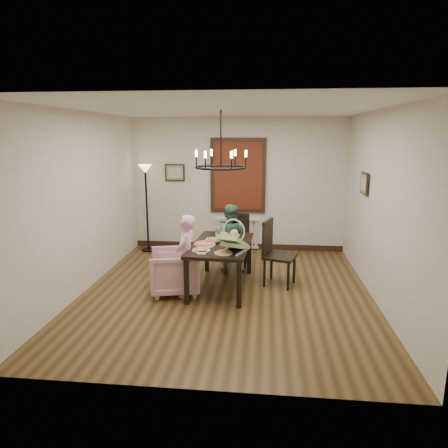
% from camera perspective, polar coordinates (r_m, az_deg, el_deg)
% --- Properties ---
extents(room_shell, '(4.51, 5.00, 2.81)m').
position_cam_1_polar(room_shell, '(6.39, 0.67, 3.28)').
color(room_shell, brown).
rests_on(room_shell, ground).
extents(dining_table, '(0.98, 1.63, 0.74)m').
position_cam_1_polar(dining_table, '(6.40, -0.42, -3.51)').
color(dining_table, black).
rests_on(dining_table, room_shell).
extents(chair_far, '(0.45, 0.45, 0.99)m').
position_cam_1_polar(chair_far, '(7.50, 1.82, -2.38)').
color(chair_far, black).
rests_on(chair_far, room_shell).
extents(chair_right, '(0.60, 0.60, 1.10)m').
position_cam_1_polar(chair_right, '(6.61, 8.02, -4.11)').
color(chair_right, black).
rests_on(chair_right, room_shell).
extents(armchair, '(0.90, 0.89, 0.69)m').
position_cam_1_polar(armchair, '(6.35, -7.09, -6.72)').
color(armchair, '#E9B2C3').
rests_on(armchair, room_shell).
extents(elderly_woman, '(0.32, 0.43, 1.05)m').
position_cam_1_polar(elderly_woman, '(6.15, -5.45, -5.54)').
color(elderly_woman, '#ECA6CA').
rests_on(elderly_woman, room_shell).
extents(seated_man, '(0.55, 0.46, 1.03)m').
position_cam_1_polar(seated_man, '(7.21, 0.79, -2.84)').
color(seated_man, '#46755C').
rests_on(seated_man, room_shell).
extents(baby_bouncer, '(0.54, 0.62, 0.34)m').
position_cam_1_polar(baby_bouncer, '(5.88, 1.38, -2.42)').
color(baby_bouncer, '#A6CB8C').
rests_on(baby_bouncer, dining_table).
extents(salad_bowl, '(0.29, 0.29, 0.07)m').
position_cam_1_polar(salad_bowl, '(6.41, -1.61, -2.38)').
color(salad_bowl, white).
rests_on(salad_bowl, dining_table).
extents(pizza_platter, '(0.33, 0.33, 0.04)m').
position_cam_1_polar(pizza_platter, '(6.28, -2.77, -2.85)').
color(pizza_platter, tan).
rests_on(pizza_platter, dining_table).
extents(drinking_glass, '(0.07, 0.07, 0.13)m').
position_cam_1_polar(drinking_glass, '(6.32, 0.22, -2.30)').
color(drinking_glass, silver).
rests_on(drinking_glass, dining_table).
extents(window_blinds, '(1.00, 0.03, 1.40)m').
position_cam_1_polar(window_blinds, '(8.43, 2.01, 6.93)').
color(window_blinds, maroon).
rests_on(window_blinds, room_shell).
extents(radiator, '(0.92, 0.12, 0.62)m').
position_cam_1_polar(radiator, '(8.66, 1.96, -1.31)').
color(radiator, silver).
rests_on(radiator, room_shell).
extents(picture_back, '(0.42, 0.03, 0.36)m').
position_cam_1_polar(picture_back, '(8.63, -7.03, 7.31)').
color(picture_back, black).
rests_on(picture_back, room_shell).
extents(picture_right, '(0.03, 0.42, 0.36)m').
position_cam_1_polar(picture_right, '(7.04, 19.40, 5.50)').
color(picture_right, black).
rests_on(picture_right, room_shell).
extents(floor_lamp, '(0.30, 0.30, 1.80)m').
position_cam_1_polar(floor_lamp, '(8.57, -10.96, 2.07)').
color(floor_lamp, black).
rests_on(floor_lamp, room_shell).
extents(chandelier, '(0.80, 0.80, 0.04)m').
position_cam_1_polar(chandelier, '(6.17, -0.44, 8.09)').
color(chandelier, black).
rests_on(chandelier, room_shell).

